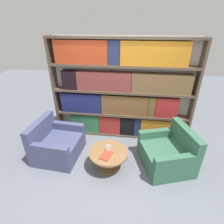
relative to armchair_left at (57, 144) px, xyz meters
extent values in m
plane|color=slate|center=(1.27, -0.30, -0.27)|extent=(14.00, 14.00, 0.00)
cube|color=silver|center=(1.27, 1.07, 0.88)|extent=(3.17, 0.05, 2.30)
cube|color=brown|center=(-0.28, 0.94, 0.88)|extent=(0.05, 0.30, 2.30)
cube|color=brown|center=(2.83, 0.94, 0.88)|extent=(0.05, 0.30, 2.30)
cube|color=brown|center=(1.27, 0.94, -0.24)|extent=(3.07, 0.30, 0.05)
cube|color=brown|center=(1.27, 0.94, 0.31)|extent=(3.07, 0.30, 0.05)
cube|color=brown|center=(1.27, 0.94, 0.88)|extent=(3.07, 0.30, 0.05)
cube|color=brown|center=(1.27, 0.94, 1.46)|extent=(3.07, 0.30, 0.05)
cube|color=brown|center=(1.27, 0.94, 2.00)|extent=(3.07, 0.30, 0.05)
cube|color=#306E45|center=(0.39, 0.92, 0.01)|extent=(0.70, 0.20, 0.46)
cube|color=maroon|center=(1.00, 0.92, 0.01)|extent=(0.51, 0.20, 0.46)
cube|color=black|center=(1.43, 0.92, 0.01)|extent=(0.33, 0.20, 0.46)
cube|color=#20294E|center=(1.67, 0.92, 0.01)|extent=(0.15, 0.20, 0.46)
cube|color=orange|center=(2.27, 0.92, 0.01)|extent=(1.03, 0.20, 0.46)
cube|color=navy|center=(0.33, 0.92, 0.57)|extent=(0.96, 0.20, 0.47)
cube|color=brown|center=(1.35, 0.92, 0.57)|extent=(1.06, 0.20, 0.47)
cube|color=brown|center=(1.96, 0.92, 0.57)|extent=(0.15, 0.20, 0.47)
cube|color=#A32425|center=(2.29, 0.92, 0.57)|extent=(0.49, 0.20, 0.47)
cube|color=black|center=(0.10, 0.92, 1.12)|extent=(0.33, 0.20, 0.42)
cube|color=brown|center=(0.87, 0.92, 1.12)|extent=(1.20, 0.20, 0.42)
cube|color=brown|center=(2.10, 0.92, 1.12)|extent=(1.24, 0.20, 0.42)
cube|color=#B43A1C|center=(0.41, 0.92, 1.72)|extent=(1.12, 0.20, 0.48)
cube|color=#232B4C|center=(1.10, 0.92, 1.72)|extent=(0.24, 0.20, 0.48)
cube|color=orange|center=(1.89, 0.92, 1.72)|extent=(1.33, 0.20, 0.48)
cube|color=#42476B|center=(0.04, 0.00, -0.07)|extent=(0.92, 0.99, 0.39)
cube|color=#42476B|center=(-0.31, 0.02, 0.32)|extent=(0.21, 0.94, 0.40)
cube|color=#42476B|center=(0.08, -0.41, 0.21)|extent=(0.72, 0.17, 0.17)
cube|color=#42476B|center=(0.14, 0.39, 0.21)|extent=(0.72, 0.17, 0.17)
cube|color=#336047|center=(2.23, 0.00, -0.07)|extent=(1.10, 1.14, 0.39)
cube|color=#336047|center=(2.57, 0.11, 0.32)|extent=(0.42, 0.93, 0.40)
cube|color=#336047|center=(2.04, 0.36, 0.21)|extent=(0.72, 0.33, 0.17)
cube|color=#336047|center=(2.28, -0.41, 0.21)|extent=(0.72, 0.33, 0.17)
cylinder|color=brown|center=(1.13, -0.24, -0.09)|extent=(0.13, 0.13, 0.36)
cylinder|color=brown|center=(1.13, -0.24, -0.25)|extent=(0.40, 0.40, 0.03)
cylinder|color=brown|center=(1.13, -0.24, 0.11)|extent=(0.73, 0.73, 0.04)
cube|color=black|center=(1.13, -0.24, 0.14)|extent=(0.05, 0.06, 0.01)
cube|color=white|center=(1.13, -0.24, 0.21)|extent=(0.08, 0.01, 0.15)
cube|color=#B73823|center=(1.11, -0.36, 0.15)|extent=(0.24, 0.30, 0.03)
camera|label=1|loc=(1.53, -2.74, 2.30)|focal=28.00mm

